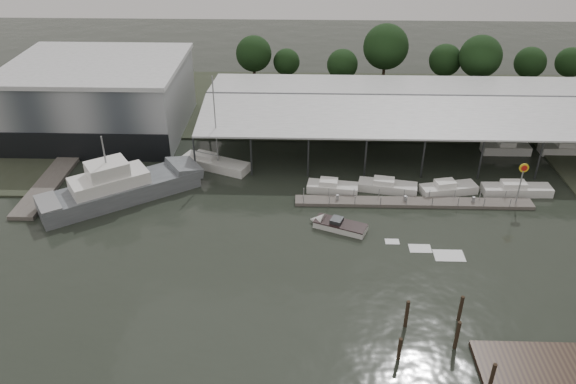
{
  "coord_description": "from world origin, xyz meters",
  "views": [
    {
      "loc": [
        1.84,
        -47.07,
        34.95
      ],
      "look_at": [
        0.19,
        8.05,
        2.5
      ],
      "focal_mm": 35.0,
      "sensor_mm": 36.0,
      "label": 1
    }
  ],
  "objects_px": {
    "shell_fuel_sign": "(522,176)",
    "white_sailboat": "(214,163)",
    "grey_trawler": "(121,187)",
    "speedboat_underway": "(336,225)"
  },
  "relations": [
    {
      "from": "shell_fuel_sign",
      "to": "grey_trawler",
      "type": "bearing_deg",
      "value": 179.78
    },
    {
      "from": "shell_fuel_sign",
      "to": "speedboat_underway",
      "type": "height_order",
      "value": "shell_fuel_sign"
    },
    {
      "from": "shell_fuel_sign",
      "to": "white_sailboat",
      "type": "distance_m",
      "value": 37.96
    },
    {
      "from": "shell_fuel_sign",
      "to": "white_sailboat",
      "type": "xyz_separation_m",
      "value": [
        -36.88,
        8.37,
        -3.27
      ]
    },
    {
      "from": "grey_trawler",
      "to": "white_sailboat",
      "type": "xyz_separation_m",
      "value": [
        9.88,
        8.19,
        -0.93
      ]
    },
    {
      "from": "white_sailboat",
      "to": "speedboat_underway",
      "type": "distance_m",
      "value": 20.69
    },
    {
      "from": "shell_fuel_sign",
      "to": "white_sailboat",
      "type": "relative_size",
      "value": 0.43
    },
    {
      "from": "shell_fuel_sign",
      "to": "grey_trawler",
      "type": "distance_m",
      "value": 46.82
    },
    {
      "from": "shell_fuel_sign",
      "to": "grey_trawler",
      "type": "height_order",
      "value": "grey_trawler"
    },
    {
      "from": "grey_trawler",
      "to": "white_sailboat",
      "type": "distance_m",
      "value": 12.87
    }
  ]
}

